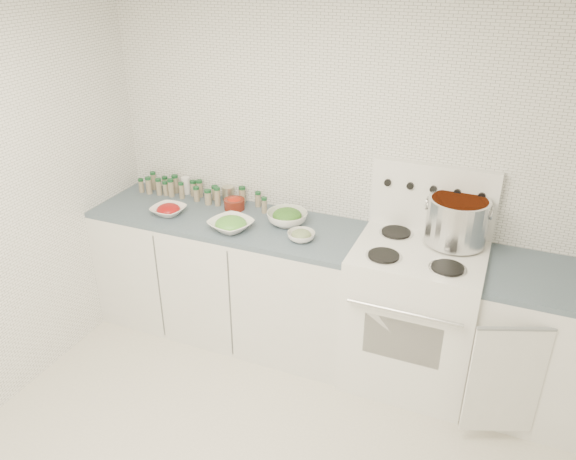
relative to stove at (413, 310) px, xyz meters
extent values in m
cube|color=white|center=(-0.48, 0.32, 0.75)|extent=(3.50, 0.02, 2.50)
cube|color=white|center=(-1.30, 0.00, -0.06)|extent=(1.85, 0.62, 0.86)
cube|color=#3F4D5F|center=(-1.30, 0.00, 0.39)|extent=(1.85, 0.62, 0.03)
cube|color=white|center=(0.00, -0.01, -0.04)|extent=(0.76, 0.65, 0.92)
cube|color=black|center=(0.00, -0.33, 0.00)|extent=(0.45, 0.01, 0.28)
cylinder|color=silver|center=(0.00, -0.37, 0.22)|extent=(0.65, 0.02, 0.02)
cube|color=white|center=(0.00, -0.01, 0.43)|extent=(0.76, 0.65, 0.01)
cube|color=white|center=(0.00, 0.28, 0.65)|extent=(0.76, 0.06, 0.43)
cylinder|color=silver|center=(-0.18, -0.17, 0.44)|extent=(0.21, 0.21, 0.01)
cylinder|color=black|center=(-0.18, -0.17, 0.45)|extent=(0.18, 0.18, 0.01)
cylinder|color=silver|center=(0.18, -0.17, 0.44)|extent=(0.21, 0.21, 0.01)
cylinder|color=black|center=(0.18, -0.17, 0.45)|extent=(0.18, 0.18, 0.01)
cylinder|color=silver|center=(-0.18, 0.15, 0.44)|extent=(0.21, 0.21, 0.01)
cylinder|color=black|center=(-0.18, 0.15, 0.45)|extent=(0.18, 0.18, 0.01)
cylinder|color=silver|center=(0.18, 0.15, 0.44)|extent=(0.21, 0.21, 0.01)
cylinder|color=black|center=(0.18, 0.15, 0.45)|extent=(0.18, 0.18, 0.01)
cylinder|color=black|center=(-0.28, 0.25, 0.72)|extent=(0.04, 0.02, 0.04)
cylinder|color=black|center=(-0.14, 0.25, 0.72)|extent=(0.04, 0.02, 0.04)
cylinder|color=black|center=(0.00, 0.25, 0.72)|extent=(0.04, 0.02, 0.04)
cylinder|color=black|center=(0.14, 0.25, 0.72)|extent=(0.04, 0.02, 0.04)
cylinder|color=black|center=(0.28, 0.25, 0.72)|extent=(0.04, 0.02, 0.04)
cube|color=white|center=(0.82, 0.00, -0.06)|extent=(0.89, 0.62, 0.86)
cube|color=#3F4D5F|center=(0.82, 0.00, 0.39)|extent=(0.89, 0.62, 0.03)
cube|color=white|center=(0.58, -0.38, -0.07)|extent=(0.38, 0.16, 0.70)
cylinder|color=silver|center=(0.17, 0.15, 0.59)|extent=(0.36, 0.36, 0.27)
cylinder|color=#C8521C|center=(0.17, 0.15, 0.71)|extent=(0.32, 0.32, 0.03)
torus|color=silver|center=(-0.01, 0.15, 0.67)|extent=(0.01, 0.09, 0.09)
torus|color=silver|center=(0.35, 0.15, 0.67)|extent=(0.01, 0.09, 0.09)
imported|color=white|center=(-1.69, -0.10, 0.43)|extent=(0.24, 0.24, 0.05)
ellipsoid|color=#A00E0D|center=(-1.69, -0.10, 0.44)|extent=(0.16, 0.16, 0.07)
imported|color=white|center=(-1.18, -0.14, 0.44)|extent=(0.34, 0.34, 0.07)
ellipsoid|color=#338A2D|center=(-1.18, -0.14, 0.45)|extent=(0.19, 0.19, 0.09)
imported|color=white|center=(-0.88, 0.07, 0.45)|extent=(0.34, 0.34, 0.08)
ellipsoid|color=#1C5016|center=(-0.88, 0.07, 0.47)|extent=(0.19, 0.19, 0.09)
imported|color=white|center=(-0.72, -0.10, 0.43)|extent=(0.22, 0.22, 0.05)
ellipsoid|color=#2F481C|center=(-0.72, -0.10, 0.44)|extent=(0.12, 0.12, 0.06)
cylinder|color=#621C10|center=(-1.31, 0.15, 0.44)|extent=(0.14, 0.14, 0.07)
ellipsoid|color=#A80D0B|center=(-1.31, 0.15, 0.47)|extent=(0.10, 0.10, 0.05)
cylinder|color=white|center=(-1.77, 0.26, 0.47)|extent=(0.07, 0.07, 0.13)
cylinder|color=#B4AF99|center=(-1.42, 0.26, 0.46)|extent=(0.10, 0.10, 0.11)
cylinder|color=gray|center=(-2.03, 0.24, 0.46)|extent=(0.04, 0.04, 0.12)
cylinder|color=#144723|center=(-2.03, 0.24, 0.53)|extent=(0.04, 0.04, 0.02)
cylinder|color=gray|center=(-1.94, 0.25, 0.45)|extent=(0.04, 0.04, 0.09)
cylinder|color=#144723|center=(-1.94, 0.25, 0.50)|extent=(0.04, 0.04, 0.02)
cylinder|color=gray|center=(-1.85, 0.25, 0.46)|extent=(0.05, 0.05, 0.12)
cylinder|color=#144723|center=(-1.85, 0.25, 0.53)|extent=(0.05, 0.05, 0.02)
cylinder|color=gray|center=(-1.70, 0.25, 0.45)|extent=(0.04, 0.04, 0.10)
cylinder|color=#144723|center=(-1.70, 0.25, 0.51)|extent=(0.05, 0.05, 0.02)
cylinder|color=gray|center=(-1.64, 0.25, 0.46)|extent=(0.04, 0.04, 0.11)
cylinder|color=#144723|center=(-1.64, 0.25, 0.52)|extent=(0.05, 0.05, 0.02)
cylinder|color=gray|center=(-1.52, 0.25, 0.45)|extent=(0.05, 0.05, 0.09)
cylinder|color=#144723|center=(-1.52, 0.25, 0.50)|extent=(0.05, 0.05, 0.02)
cylinder|color=gray|center=(-1.31, 0.26, 0.46)|extent=(0.05, 0.05, 0.11)
cylinder|color=#144723|center=(-1.31, 0.26, 0.52)|extent=(0.05, 0.05, 0.02)
cylinder|color=gray|center=(-1.18, 0.25, 0.45)|extent=(0.04, 0.04, 0.09)
cylinder|color=#144723|center=(-1.18, 0.25, 0.50)|extent=(0.04, 0.04, 0.02)
cylinder|color=gray|center=(-2.02, 0.15, 0.46)|extent=(0.04, 0.04, 0.11)
cylinder|color=#144723|center=(-2.02, 0.15, 0.52)|extent=(0.04, 0.04, 0.02)
cylinder|color=gray|center=(-1.94, 0.16, 0.46)|extent=(0.04, 0.04, 0.11)
cylinder|color=#144723|center=(-1.94, 0.16, 0.52)|extent=(0.04, 0.04, 0.02)
cylinder|color=gray|center=(-1.84, 0.17, 0.46)|extent=(0.04, 0.04, 0.11)
cylinder|color=#144723|center=(-1.84, 0.17, 0.53)|extent=(0.04, 0.04, 0.02)
cylinder|color=gray|center=(-1.75, 0.17, 0.46)|extent=(0.04, 0.04, 0.10)
cylinder|color=#144723|center=(-1.75, 0.17, 0.52)|extent=(0.04, 0.04, 0.02)
cylinder|color=gray|center=(-1.63, 0.17, 0.45)|extent=(0.04, 0.04, 0.09)
cylinder|color=#144723|center=(-1.63, 0.17, 0.50)|extent=(0.04, 0.04, 0.02)
cylinder|color=gray|center=(-1.52, 0.15, 0.45)|extent=(0.05, 0.05, 0.09)
cylinder|color=#144723|center=(-1.52, 0.15, 0.50)|extent=(0.05, 0.05, 0.02)
cylinder|color=gray|center=(-1.45, 0.16, 0.46)|extent=(0.04, 0.04, 0.12)
cylinder|color=#144723|center=(-1.45, 0.16, 0.53)|extent=(0.04, 0.04, 0.02)
cylinder|color=gray|center=(-1.10, 0.18, 0.45)|extent=(0.04, 0.04, 0.09)
cylinder|color=#144723|center=(-1.10, 0.18, 0.51)|extent=(0.04, 0.04, 0.02)
cylinder|color=gray|center=(-2.09, 0.16, 0.45)|extent=(0.04, 0.04, 0.09)
cylinder|color=#144723|center=(-2.09, 0.16, 0.50)|extent=(0.04, 0.04, 0.02)
cylinder|color=gray|center=(-1.89, 0.18, 0.45)|extent=(0.04, 0.04, 0.09)
cylinder|color=#144723|center=(-1.89, 0.18, 0.50)|extent=(0.04, 0.04, 0.02)
camera|label=1|loc=(0.39, -2.98, 2.02)|focal=35.00mm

